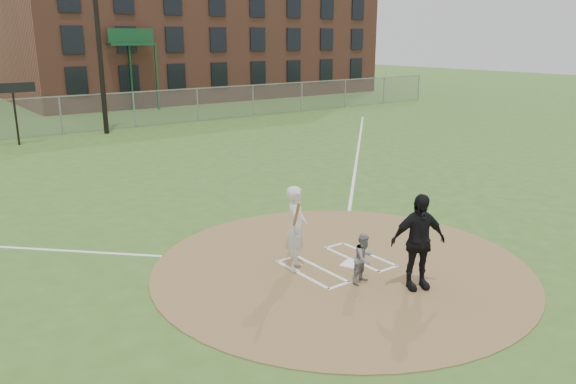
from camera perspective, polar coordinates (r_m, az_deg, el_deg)
ground at (r=12.74m, az=5.41°, el=-7.58°), size 140.00×140.00×0.00m
dirt_circle at (r=12.74m, az=5.41°, el=-7.54°), size 8.40×8.40×0.02m
home_plate at (r=12.81m, az=6.53°, el=-7.33°), size 0.57×0.57×0.03m
foul_line_first at (r=24.95m, az=7.07°, el=3.86°), size 17.04×17.04×0.01m
catcher at (r=11.80m, az=7.72°, el=-6.69°), size 0.59×0.50×1.07m
umpire at (r=11.59m, az=13.07°, el=-4.93°), size 1.26×0.90×1.99m
batters_boxes at (r=12.84m, az=4.96°, el=-7.27°), size 2.08×1.88×0.01m
batter_at_plate at (r=12.21m, az=0.86°, el=-3.69°), size 0.87×1.09×1.89m
outfield_fence at (r=31.92m, az=-22.09°, el=7.22°), size 56.08×0.08×2.03m
brick_warehouse at (r=52.46m, az=-9.87°, el=18.00°), size 30.00×17.17×15.00m
light_pole at (r=31.32m, az=-18.98°, el=17.66°), size 1.20×0.30×12.22m
scoreboard_sign at (r=29.48m, az=-26.16°, el=8.87°), size 2.00×0.10×2.93m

